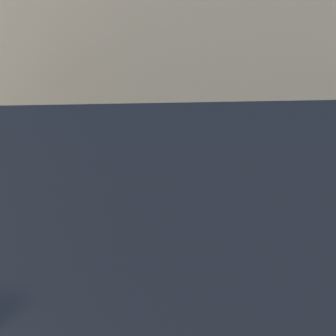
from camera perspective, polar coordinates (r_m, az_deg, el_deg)
sidewalk at (r=4.34m, az=4.55°, el=-13.61°), size 24.00×2.80×0.13m
building_facade at (r=6.45m, az=9.65°, el=16.91°), size 24.00×0.30×5.30m
parking_meter at (r=2.91m, az=-0.00°, el=0.14°), size 0.21×0.15×1.52m
parked_car_beside_meter at (r=1.56m, az=18.66°, el=-23.10°), size 5.14×2.16×1.72m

